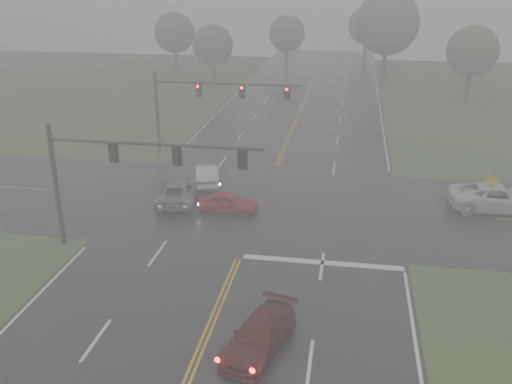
% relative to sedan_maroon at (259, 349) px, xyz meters
% --- Properties ---
extents(main_road, '(18.00, 160.00, 0.02)m').
position_rel_sedan_maroon_xyz_m(main_road, '(-2.38, 13.47, 0.00)').
color(main_road, black).
rests_on(main_road, ground).
extents(cross_street, '(120.00, 14.00, 0.02)m').
position_rel_sedan_maroon_xyz_m(cross_street, '(-2.38, 15.47, 0.00)').
color(cross_street, black).
rests_on(cross_street, ground).
extents(stop_bar, '(8.50, 0.50, 0.01)m').
position_rel_sedan_maroon_xyz_m(stop_bar, '(2.12, 7.87, 0.00)').
color(stop_bar, silver).
rests_on(stop_bar, ground).
extents(sedan_maroon, '(3.08, 4.99, 1.35)m').
position_rel_sedan_maroon_xyz_m(sedan_maroon, '(0.00, 0.00, 0.00)').
color(sedan_maroon, '#400E0B').
rests_on(sedan_maroon, ground).
extents(sedan_red, '(3.84, 1.64, 1.29)m').
position_rel_sedan_maroon_xyz_m(sedan_red, '(-4.28, 13.80, 0.00)').
color(sedan_red, '#9B120E').
rests_on(sedan_red, ground).
extents(sedan_silver, '(2.79, 4.81, 1.50)m').
position_rel_sedan_maroon_xyz_m(sedan_silver, '(-6.87, 18.50, 0.00)').
color(sedan_silver, '#B4B8BD').
rests_on(sedan_silver, ground).
extents(car_grey, '(3.23, 5.62, 1.47)m').
position_rel_sedan_maroon_xyz_m(car_grey, '(-7.95, 14.97, 0.00)').
color(car_grey, slate).
rests_on(car_grey, ground).
extents(pickup_white, '(6.22, 3.10, 1.69)m').
position_rel_sedan_maroon_xyz_m(pickup_white, '(12.81, 16.96, 0.00)').
color(pickup_white, silver).
rests_on(pickup_white, ground).
extents(signal_gantry_near, '(11.69, 0.31, 6.98)m').
position_rel_sedan_maroon_xyz_m(signal_gantry_near, '(-9.04, 7.83, 4.87)').
color(signal_gantry_near, black).
rests_on(signal_gantry_near, ground).
extents(signal_gantry_far, '(12.03, 0.35, 6.97)m').
position_rel_sedan_maroon_xyz_m(signal_gantry_far, '(-8.90, 24.88, 4.88)').
color(signal_gantry_far, black).
rests_on(signal_gantry_far, ground).
extents(sign_diamond_east, '(1.02, 0.21, 2.48)m').
position_rel_sedan_maroon_xyz_m(sign_diamond_east, '(12.21, 16.72, 1.67)').
color(sign_diamond_east, black).
rests_on(sign_diamond_east, ground).
extents(tree_nw_a, '(5.38, 5.38, 7.90)m').
position_rel_sedan_maroon_xyz_m(tree_nw_a, '(-15.42, 56.35, 5.19)').
color(tree_nw_a, '#30281F').
rests_on(tree_nw_a, ground).
extents(tree_ne_a, '(8.30, 8.30, 12.19)m').
position_rel_sedan_maroon_xyz_m(tree_ne_a, '(7.23, 60.13, 8.02)').
color(tree_ne_a, '#30281F').
rests_on(tree_ne_a, ground).
extents(tree_n_mid, '(5.55, 5.55, 8.14)m').
position_rel_sedan_maroon_xyz_m(tree_n_mid, '(-7.19, 70.78, 5.35)').
color(tree_n_mid, '#30281F').
rests_on(tree_n_mid, ground).
extents(tree_e_near, '(5.93, 5.93, 8.71)m').
position_rel_sedan_maroon_xyz_m(tree_e_near, '(16.70, 51.58, 5.72)').
color(tree_e_near, '#30281F').
rests_on(tree_e_near, ground).
extents(tree_nw_b, '(6.00, 6.00, 8.82)m').
position_rel_sedan_maroon_xyz_m(tree_nw_b, '(-23.38, 65.17, 5.80)').
color(tree_nw_b, '#30281F').
rests_on(tree_nw_b, ground).
extents(tree_n_far, '(6.14, 6.14, 9.01)m').
position_rel_sedan_maroon_xyz_m(tree_n_far, '(4.95, 80.60, 5.92)').
color(tree_n_far, '#30281F').
rests_on(tree_n_far, ground).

